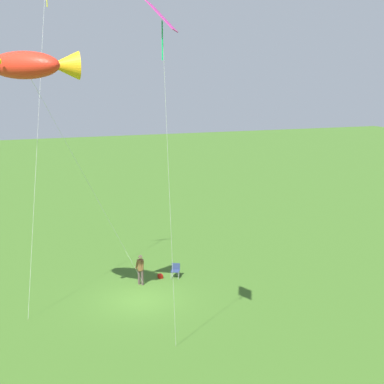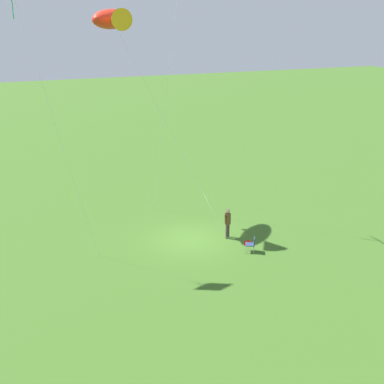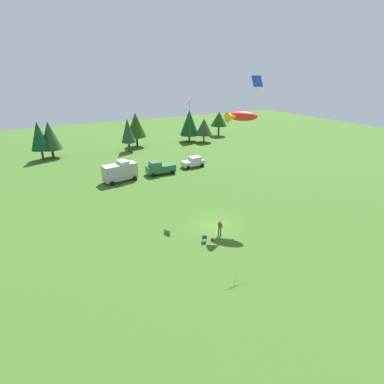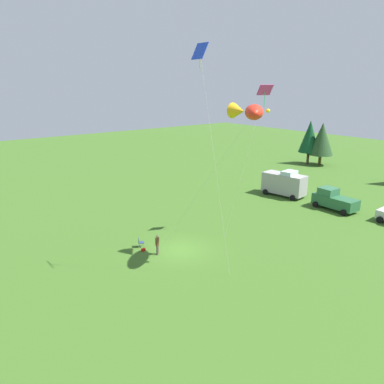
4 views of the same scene
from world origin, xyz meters
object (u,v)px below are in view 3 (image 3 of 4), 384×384
Objects in this scene: person_kite_flyer at (220,227)px; kite_diamond_rainbow at (189,103)px; kite_diamond_blue at (257,86)px; van_motorhome_grey at (120,171)px; backpack_on_grass at (212,240)px; kite_large_fish at (240,116)px; truck_green_flatbed at (160,168)px; car_silver_compact at (193,162)px; folding_chair at (204,238)px.

kite_diamond_rainbow is (1.82, 10.28, 12.00)m from person_kite_flyer.
van_motorhome_grey is at bearing 112.82° from kite_diamond_blue.
kite_diamond_rainbow is at bearing 73.85° from backpack_on_grass.
backpack_on_grass is 14.59m from kite_large_fish.
backpack_on_grass is 0.06× the size of van_motorhome_grey.
kite_diamond_blue reaches higher than backpack_on_grass.
person_kite_flyer reaches higher than backpack_on_grass.
kite_large_fish reaches higher than van_motorhome_grey.
truck_green_flatbed is 0.41× the size of kite_large_fish.
truck_green_flatbed is 0.31× the size of kite_diamond_blue.
car_silver_compact is 27.02m from kite_diamond_blue.
van_motorhome_grey is 0.35× the size of kite_diamond_blue.
kite_diamond_blue is (5.78, 1.50, 15.32)m from backpack_on_grass.
kite_large_fish is (2.99, -17.68, 10.78)m from truck_green_flatbed.
person_kite_flyer is 15.11m from kite_diamond_blue.
kite_diamond_blue is at bearing -74.30° from kite_diamond_rainbow.
van_motorhome_grey is at bearing 117.93° from kite_diamond_rainbow.
van_motorhome_grey reaches higher than backpack_on_grass.
van_motorhome_grey is 14.13m from car_silver_compact.
kite_large_fish reaches higher than folding_chair.
person_kite_flyer is 13.04m from kite_large_fish.
kite_diamond_rainbow is (-0.66, -12.09, 11.92)m from truck_green_flatbed.
truck_green_flatbed is at bearing 80.59° from backpack_on_grass.
folding_chair is 0.97m from backpack_on_grass.
person_kite_flyer is 22.73m from van_motorhome_grey.
folding_chair is 26.30m from car_silver_compact.
folding_chair is at bearing -92.54° from van_motorhome_grey.
kite_diamond_rainbow reaches higher than van_motorhome_grey.
car_silver_compact is at bearing 1.15° from folding_chair.
truck_green_flatbed is 20.92m from kite_large_fish.
backpack_on_grass is at bearing -90.45° from van_motorhome_grey.
kite_diamond_blue is at bearing -105.02° from kite_large_fish.
kite_large_fish reaches higher than car_silver_compact.
car_silver_compact is at bearing 26.49° from person_kite_flyer.
truck_green_flatbed is 0.37× the size of kite_diamond_rainbow.
kite_diamond_rainbow reaches higher than folding_chair.
kite_diamond_blue reaches higher than kite_large_fish.
folding_chair is at bearing -110.63° from kite_diamond_rainbow.
backpack_on_grass is 23.13m from van_motorhome_grey.
truck_green_flatbed reaches higher than car_silver_compact.
car_silver_compact reaches higher than backpack_on_grass.
kite_diamond_rainbow reaches higher than person_kite_flyer.
kite_diamond_rainbow reaches higher than kite_large_fish.
van_motorhome_grey is (-2.34, 22.65, 1.16)m from folding_chair.
kite_large_fish reaches higher than person_kite_flyer.
person_kite_flyer reaches higher than folding_chair.
folding_chair is (-2.20, -0.38, -0.53)m from person_kite_flyer.
truck_green_flatbed is 1.20× the size of car_silver_compact.
kite_large_fish is (6.80, 5.29, 11.77)m from backpack_on_grass.
person_kite_flyer is 25.04m from car_silver_compact.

